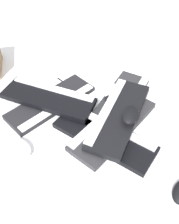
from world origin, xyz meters
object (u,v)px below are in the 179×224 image
keyboard_3 (48,98)px  mouse_7 (128,93)px  keyboard_0 (52,102)px  mouse_2 (133,98)px  mouse_3 (21,147)px  mouse_6 (114,96)px  keyboard_4 (113,125)px  keyboard_1 (104,136)px  mouse_1 (111,95)px  keyboard_5 (119,114)px  mouse_0 (111,90)px  mouse_4 (131,115)px  keyboard_2 (120,101)px

keyboard_3 → mouse_7: size_ratio=4.15×
keyboard_0 → mouse_2: (-0.38, -0.09, 0.04)m
mouse_2 → mouse_3: mouse_2 is taller
mouse_2 → mouse_7: 0.04m
mouse_2 → mouse_6: 0.09m
keyboard_3 → keyboard_4: size_ratio=0.99×
keyboard_4 → keyboard_3: bearing=-16.2°
keyboard_1 → keyboard_3: (0.30, -0.14, 0.03)m
keyboard_0 → keyboard_1: same height
keyboard_3 → mouse_2: mouse_2 is taller
mouse_1 → mouse_6: same height
keyboard_4 → mouse_6: 0.17m
keyboard_0 → mouse_7: (-0.35, -0.12, 0.04)m
keyboard_5 → mouse_6: 0.14m
mouse_6 → mouse_7: 0.07m
keyboard_4 → mouse_0: (0.05, -0.21, 0.01)m
mouse_0 → mouse_4: size_ratio=1.00×
keyboard_1 → mouse_3: bearing=24.2°
mouse_2 → mouse_6: (0.09, 0.01, 0.00)m
mouse_1 → mouse_7: same height
mouse_3 → mouse_7: 0.55m
keyboard_5 → keyboard_0: bearing=-9.9°
mouse_0 → keyboard_3: bearing=113.6°
keyboard_3 → mouse_3: keyboard_3 is taller
keyboard_3 → mouse_4: 0.40m
mouse_3 → keyboard_5: bearing=-115.5°
keyboard_0 → keyboard_3: size_ratio=0.99×
keyboard_4 → mouse_2: size_ratio=4.20×
mouse_2 → mouse_7: bearing=39.2°
mouse_6 → mouse_7: size_ratio=1.00×
keyboard_2 → mouse_0: bearing=-25.9°
keyboard_2 → keyboard_4: size_ratio=1.00×
keyboard_3 → keyboard_5: size_ratio=1.00×
mouse_4 → mouse_1: bearing=-142.1°
keyboard_4 → keyboard_5: size_ratio=1.01×
keyboard_4 → mouse_4: (-0.06, -0.01, 0.07)m
mouse_4 → mouse_6: (0.09, -0.16, -0.06)m
mouse_4 → mouse_7: size_ratio=1.00×
keyboard_3 → mouse_6: size_ratio=4.15×
keyboard_2 → mouse_1: size_ratio=4.21×
keyboard_3 → mouse_1: bearing=-163.5°
keyboard_2 → keyboard_5: bearing=95.1°
keyboard_1 → keyboard_5: 0.11m
keyboard_2 → keyboard_5: keyboard_5 is taller
keyboard_4 → mouse_7: bearing=-99.1°
keyboard_4 → mouse_6: mouse_6 is taller
keyboard_3 → mouse_1: (-0.29, -0.08, 0.01)m
mouse_0 → mouse_1: 0.03m
mouse_1 → mouse_6: size_ratio=1.00×
keyboard_4 → mouse_0: mouse_0 is taller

